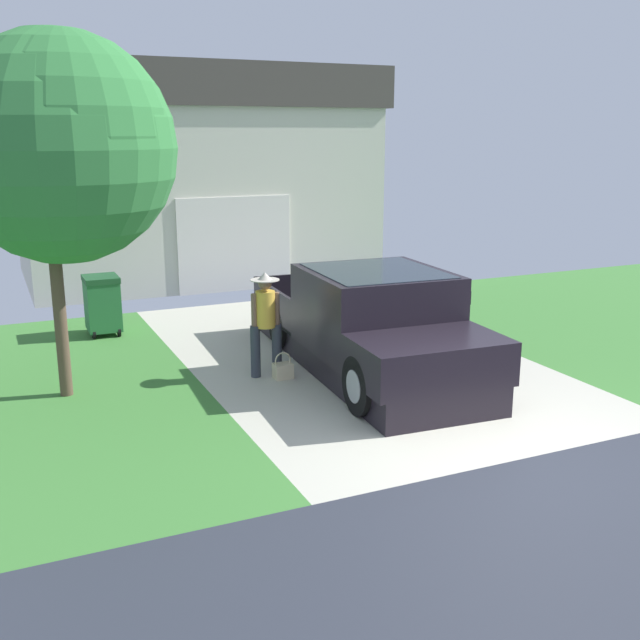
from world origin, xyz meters
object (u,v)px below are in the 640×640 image
(house_with_garage, at_px, (192,173))
(wheeled_trash_bin, at_px, (102,303))
(handbag, at_px, (283,370))
(front_yard_tree, at_px, (57,141))
(pickup_truck, at_px, (374,328))
(person_with_hat, at_px, (266,319))

(house_with_garage, distance_m, wheeled_trash_bin, 6.49)
(handbag, distance_m, wheeled_trash_bin, 4.27)
(handbag, xyz_separation_m, house_with_garage, (1.09, 9.01, 2.47))
(handbag, relative_size, house_with_garage, 0.05)
(wheeled_trash_bin, bearing_deg, handbag, -60.90)
(handbag, distance_m, house_with_garage, 9.40)
(front_yard_tree, bearing_deg, wheeled_trash_bin, 75.28)
(pickup_truck, relative_size, handbag, 13.62)
(house_with_garage, bearing_deg, wheeled_trash_bin, -120.81)
(handbag, height_order, front_yard_tree, front_yard_tree)
(person_with_hat, relative_size, wheeled_trash_bin, 1.48)
(pickup_truck, height_order, front_yard_tree, front_yard_tree)
(house_with_garage, xyz_separation_m, front_yard_tree, (-4.02, -8.56, 0.90))
(handbag, xyz_separation_m, front_yard_tree, (-2.92, 0.45, 3.38))
(house_with_garage, bearing_deg, person_with_hat, -98.25)
(pickup_truck, distance_m, wheeled_trash_bin, 5.30)
(handbag, bearing_deg, front_yard_tree, 171.33)
(front_yard_tree, bearing_deg, house_with_garage, 64.87)
(person_with_hat, height_order, house_with_garage, house_with_garage)
(person_with_hat, height_order, wheeled_trash_bin, person_with_hat)
(person_with_hat, xyz_separation_m, wheeled_trash_bin, (-1.88, 3.49, -0.31))
(handbag, relative_size, wheeled_trash_bin, 0.38)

